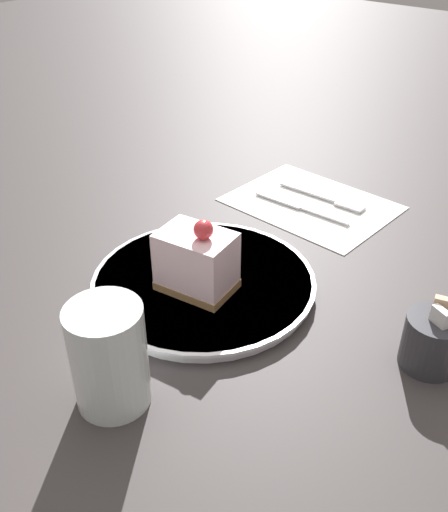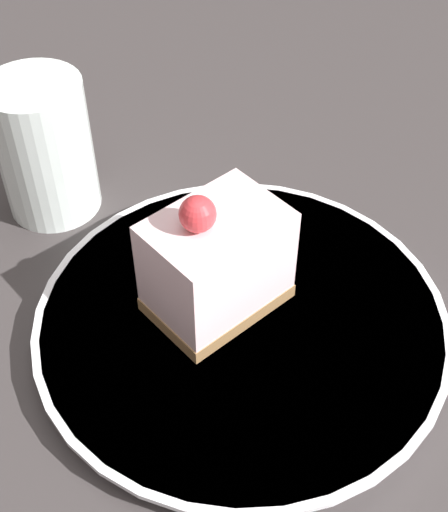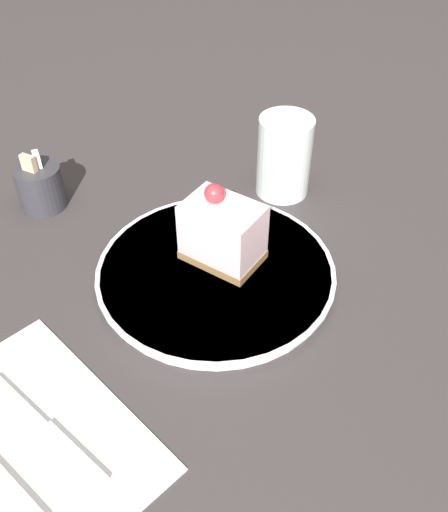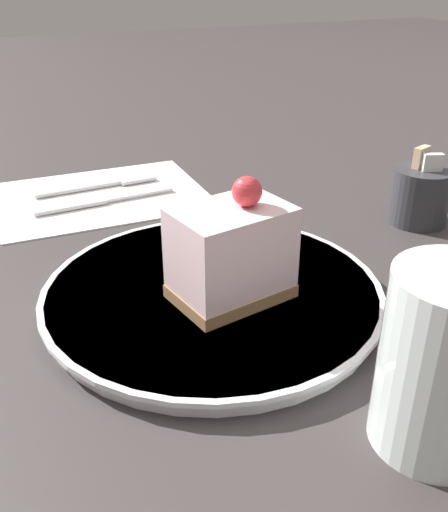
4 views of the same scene
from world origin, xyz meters
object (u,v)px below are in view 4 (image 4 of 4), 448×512
cake_slice (229,251)px  sugar_bowl (420,195)px  plate (212,294)px  fork (107,184)px  knife (93,202)px  drinking_glass (445,363)px

cake_slice → sugar_bowl: (-0.07, 0.26, -0.02)m
plate → fork: (-0.30, -0.01, -0.00)m
knife → drinking_glass: bearing=10.0°
drinking_glass → knife: bearing=-167.3°
cake_slice → drinking_glass: cake_slice is taller
fork → drinking_glass: size_ratio=1.37×
fork → sugar_bowl: bearing=46.1°
plate → sugar_bowl: bearing=102.5°
sugar_bowl → drinking_glass: 0.33m
knife → drinking_glass: 0.45m
plate → fork: 0.30m
plate → knife: bearing=-170.5°
knife → sugar_bowl: 0.36m
cake_slice → knife: 0.27m
knife → sugar_bowl: size_ratio=2.03×
cake_slice → fork: 0.32m
cake_slice → fork: cake_slice is taller
knife → drinking_glass: drinking_glass is taller
cake_slice → drinking_glass: size_ratio=0.89×
fork → knife: (0.05, -0.03, -0.00)m
plate → sugar_bowl: 0.27m
cake_slice → drinking_glass: 0.18m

